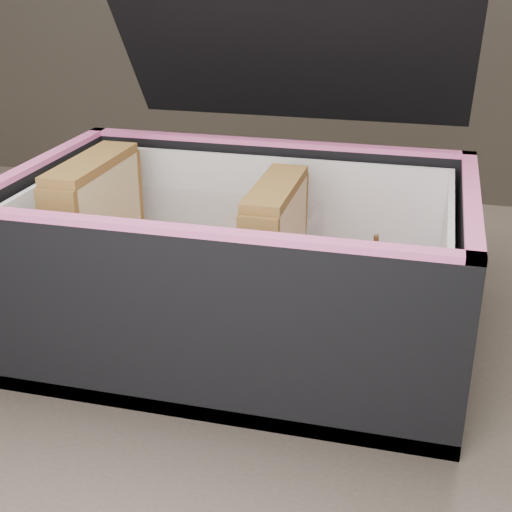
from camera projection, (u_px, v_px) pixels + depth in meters
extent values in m
cube|color=brown|center=(247.00, 379.00, 0.52)|extent=(1.20, 0.80, 0.03)
cube|color=black|center=(290.00, 31.00, 0.62)|extent=(0.32, 0.13, 0.17)
cube|color=beige|center=(87.00, 235.00, 0.55)|extent=(0.01, 0.10, 0.11)
cube|color=#BE5E71|center=(98.00, 241.00, 0.55)|extent=(0.01, 0.10, 0.10)
cube|color=beige|center=(108.00, 237.00, 0.54)|extent=(0.01, 0.10, 0.11)
cube|color=brown|center=(91.00, 163.00, 0.52)|extent=(0.03, 0.10, 0.01)
cube|color=beige|center=(264.00, 257.00, 0.52)|extent=(0.01, 0.10, 0.10)
cube|color=#BE5E71|center=(275.00, 263.00, 0.52)|extent=(0.01, 0.09, 0.09)
cube|color=beige|center=(286.00, 259.00, 0.51)|extent=(0.01, 0.10, 0.10)
cube|color=brown|center=(276.00, 188.00, 0.49)|extent=(0.03, 0.10, 0.01)
cylinder|color=#E04D0E|center=(205.00, 304.00, 0.54)|extent=(0.03, 0.09, 0.01)
cylinder|color=#E04D0E|center=(216.00, 275.00, 0.57)|extent=(0.01, 0.09, 0.01)
cylinder|color=#E04D0E|center=(174.00, 295.00, 0.51)|extent=(0.03, 0.09, 0.01)
cylinder|color=#E04D0E|center=(181.00, 281.00, 0.58)|extent=(0.02, 0.09, 0.01)
cylinder|color=#E04D0E|center=(158.00, 305.00, 0.52)|extent=(0.03, 0.09, 0.01)
cylinder|color=#E04D0E|center=(213.00, 263.00, 0.56)|extent=(0.02, 0.09, 0.01)
cylinder|color=#E04D0E|center=(197.00, 302.00, 0.55)|extent=(0.02, 0.09, 0.01)
cylinder|color=#E04D0E|center=(179.00, 305.00, 0.52)|extent=(0.02, 0.09, 0.01)
cube|color=white|center=(366.00, 325.00, 0.53)|extent=(0.08, 0.08, 0.01)
ellipsoid|color=#7F0003|center=(373.00, 284.00, 0.52)|extent=(0.07, 0.07, 0.06)
cylinder|color=#4A321A|center=(376.00, 242.00, 0.50)|extent=(0.00, 0.01, 0.01)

